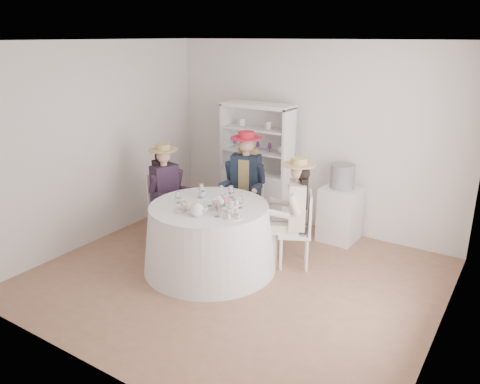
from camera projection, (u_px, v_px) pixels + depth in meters
The scene contains 23 objects.
ground at pixel (235, 277), 5.60m from camera, with size 4.50×4.50×0.00m, color #865D43.
ceiling at pixel (235, 41), 4.74m from camera, with size 4.50×4.50×0.00m, color white.
wall_back at pixel (311, 137), 6.76m from camera, with size 4.50×4.50×0.00m, color silver.
wall_front at pixel (91, 228), 3.57m from camera, with size 4.50×4.50×0.00m, color silver.
wall_left at pixel (96, 144), 6.32m from camera, with size 4.50×4.50×0.00m, color silver.
wall_right at pixel (454, 207), 4.01m from camera, with size 4.50×4.50×0.00m, color silver.
tea_table at pixel (210, 237), 5.72m from camera, with size 1.63×1.63×0.82m.
hutch at pixel (258, 181), 7.08m from camera, with size 1.13×0.54×1.82m.
side_table at pixel (340, 214), 6.52m from camera, with size 0.49×0.49×0.77m, color silver.
hatbox at pixel (343, 176), 6.35m from camera, with size 0.33×0.33×0.33m, color black.
guest_left at pixel (166, 187), 6.38m from camera, with size 0.56×0.52×1.38m.
guest_mid at pixel (246, 179), 6.47m from camera, with size 0.57×0.62×1.52m.
guest_right at pixel (295, 207), 5.65m from camera, with size 0.59×0.53×1.39m.
spare_chair at pixel (240, 196), 6.86m from camera, with size 0.45×0.45×0.95m.
teacup_a at pixel (202, 195), 5.83m from camera, with size 0.09×0.09×0.07m, color white.
teacup_b at pixel (224, 197), 5.75m from camera, with size 0.07×0.07×0.07m, color white.
teacup_c at pixel (233, 203), 5.55m from camera, with size 0.09×0.09×0.07m, color white.
flower_bowl at pixel (222, 207), 5.45m from camera, with size 0.21×0.21×0.05m, color white.
flower_arrangement at pixel (220, 202), 5.40m from camera, with size 0.20×0.20×0.08m.
table_teapot at pixel (197, 210), 5.23m from camera, with size 0.23×0.16×0.17m.
sandwich_plate at pixel (185, 209), 5.41m from camera, with size 0.27×0.27×0.06m.
cupcake_stand at pixel (232, 211), 5.18m from camera, with size 0.22×0.22×0.21m.
stemware_set at pixel (209, 199), 5.56m from camera, with size 0.80×0.83×0.15m.
Camera 1 is at (2.74, -4.15, 2.76)m, focal length 35.00 mm.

